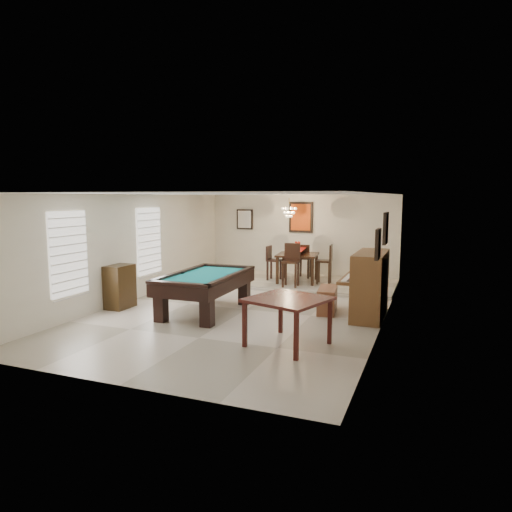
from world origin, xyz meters
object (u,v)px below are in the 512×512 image
Objects in this scene: dining_chair_south at (291,265)px; dining_chair_east at (324,264)px; piano_bench at (327,300)px; flower_vase at (298,245)px; apothecary_chest at (120,287)px; dining_chair_north at (305,261)px; upright_piano at (362,284)px; pool_table at (206,294)px; square_table at (288,322)px; dining_table at (297,266)px; chandelier at (289,209)px; dining_chair_west at (274,263)px.

dining_chair_south is 1.06m from dining_chair_east.
flower_vase is at bearing 119.03° from piano_bench.
apothecary_chest is 0.98× the size of dining_chair_north.
upright_piano is 1.51× the size of dining_chair_east.
pool_table is at bearing 9.90° from apothecary_chest.
square_table is 1.08× the size of dining_table.
chandelier is at bearing 157.07° from dining_table.
piano_bench is at bearing -60.97° from flower_vase.
apothecary_chest is 3.90× the size of flower_vase.
dining_table is at bearing 129.46° from upright_piano.
dining_chair_west is at bearing 128.86° from dining_chair_south.
pool_table is 4.22m from chandelier.
square_table is (2.36, -1.49, -0.00)m from pool_table.
dining_chair_east is (-0.68, 2.61, 0.40)m from piano_bench.
dining_chair_west is at bearing -168.01° from chandelier.
upright_piano reaches higher than pool_table.
upright_piano is (3.26, 0.94, 0.27)m from pool_table.
dining_chair_south is at bearing -69.29° from chandelier.
dining_chair_north is at bearing 102.57° from square_table.
upright_piano is at bearing 22.37° from dining_chair_east.
dining_table is 1.11× the size of dining_chair_north.
apothecary_chest is at bearing -123.89° from chandelier.
dining_chair_south is 1.17× the size of dining_chair_west.
upright_piano is at bearing 121.14° from dining_chair_north.
pool_table is at bearing -157.81° from piano_bench.
dining_chair_south is at bearing 89.49° from dining_chair_north.
piano_bench is 3.00m from dining_table.
apothecary_chest is 0.91× the size of dining_chair_east.
square_table is 4.52m from apothecary_chest.
dining_chair_east is 1.83× the size of chandelier.
chandelier is at bearing 77.69° from pool_table.
upright_piano is 6.52× the size of flower_vase.
upright_piano is 3.51m from flower_vase.
dining_chair_east is (1.82, 3.63, 0.25)m from pool_table.
upright_piano reaches higher than flower_vase.
flower_vase is 0.42× the size of chandelier.
upright_piano is 4.00m from dining_chair_west.
flower_vase is at bearing 129.46° from upright_piano.
dining_chair_south is (0.03, -0.75, -0.47)m from flower_vase.
flower_vase is at bearing -95.62° from dining_chair_east.
apothecary_chest is (-4.51, -1.37, 0.23)m from piano_bench.
piano_bench is at bearing 174.29° from upright_piano.
pool_table is 3.78m from dining_table.
dining_chair_east is at bearing -6.69° from chandelier.
dining_chair_east is at bearing 133.97° from dining_chair_north.
dining_chair_south is at bearing -87.81° from dining_table.
piano_bench is 3.68m from dining_chair_north.
square_table is at bearing 101.05° from dining_chair_north.
pool_table is 3.40m from upright_piano.
dining_chair_east reaches higher than dining_chair_north.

